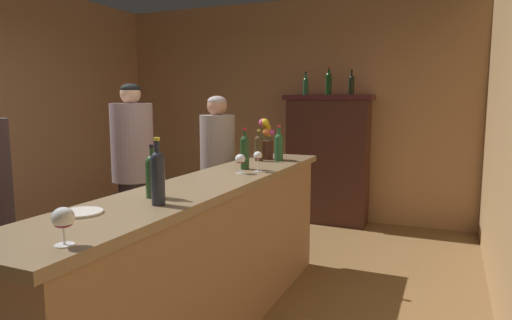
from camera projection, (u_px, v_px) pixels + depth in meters
wall_back at (287, 110)px, 6.13m from camera, size 4.97×0.12×2.85m
bar_counter at (209, 258)px, 2.98m from camera, size 0.55×3.14×1.04m
display_cabinet at (327, 157)px, 5.70m from camera, size 1.09×0.39×1.62m
wine_bottle_chardonnay at (245, 151)px, 3.39m from camera, size 0.07×0.07×0.31m
wine_bottle_malbec at (259, 147)px, 3.86m from camera, size 0.07×0.07×0.27m
wine_bottle_riesling at (153, 174)px, 2.41m from camera, size 0.08×0.08×0.29m
wine_bottle_syrah at (158, 175)px, 2.23m from camera, size 0.07×0.07×0.34m
wine_bottle_rose at (279, 145)px, 3.86m from camera, size 0.07×0.07×0.30m
wine_glass_front at (63, 220)px, 1.62m from camera, size 0.08×0.08×0.14m
wine_glass_mid at (258, 157)px, 3.28m from camera, size 0.07×0.07×0.15m
wine_glass_rear at (240, 160)px, 3.20m from camera, size 0.07×0.07×0.14m
flower_arrangement at (266, 139)px, 3.97m from camera, size 0.15×0.12×0.36m
cheese_plate at (81, 212)px, 2.08m from camera, size 0.20×0.20×0.01m
display_bottle_left at (306, 85)px, 5.69m from camera, size 0.07×0.07×0.29m
display_bottle_midleft at (329, 83)px, 5.57m from camera, size 0.07×0.07×0.34m
display_bottle_center at (351, 84)px, 5.47m from camera, size 0.07×0.07×0.30m
patron_in_grey at (133, 173)px, 3.91m from camera, size 0.36×0.36×1.70m
patron_near_entrance at (218, 170)px, 4.40m from camera, size 0.34×0.34×1.60m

